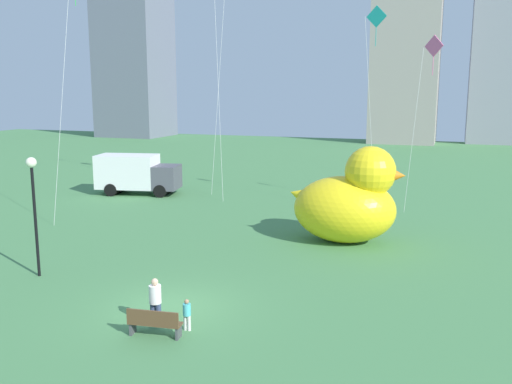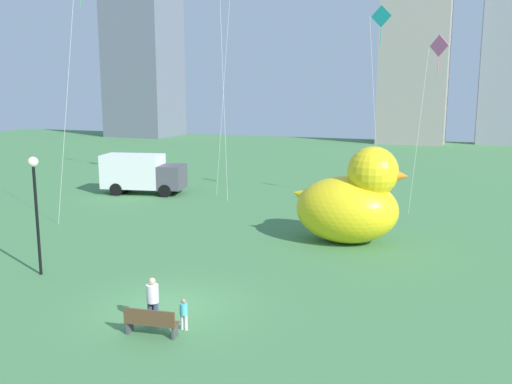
{
  "view_description": "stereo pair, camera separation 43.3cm",
  "coord_description": "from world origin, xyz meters",
  "px_view_note": "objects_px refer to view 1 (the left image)",
  "views": [
    {
      "loc": [
        8.92,
        -16.37,
        7.48
      ],
      "look_at": [
        1.66,
        4.2,
        3.48
      ],
      "focal_mm": 39.23,
      "sensor_mm": 36.0,
      "label": 1
    },
    {
      "loc": [
        9.33,
        -16.22,
        7.48
      ],
      "look_at": [
        1.66,
        4.2,
        3.48
      ],
      "focal_mm": 39.23,
      "sensor_mm": 36.0,
      "label": 2
    }
  ],
  "objects_px": {
    "lamppost": "(33,191)",
    "box_truck": "(136,174)",
    "person_child": "(187,313)",
    "kite_teal": "(376,26)",
    "park_bench": "(154,322)",
    "person_adult": "(155,300)",
    "kite_pink": "(432,53)",
    "giant_inflatable_duck": "(349,202)"
  },
  "relations": [
    {
      "from": "lamppost",
      "to": "box_truck",
      "type": "bearing_deg",
      "value": 108.85
    },
    {
      "from": "kite_teal",
      "to": "person_child",
      "type": "bearing_deg",
      "value": -98.17
    },
    {
      "from": "person_child",
      "to": "park_bench",
      "type": "bearing_deg",
      "value": -133.14
    },
    {
      "from": "person_child",
      "to": "lamppost",
      "type": "bearing_deg",
      "value": 161.27
    },
    {
      "from": "person_child",
      "to": "box_truck",
      "type": "xyz_separation_m",
      "value": [
        -13.9,
        19.91,
        0.88
      ]
    },
    {
      "from": "lamppost",
      "to": "box_truck",
      "type": "distance_m",
      "value": 18.28
    },
    {
      "from": "giant_inflatable_duck",
      "to": "kite_pink",
      "type": "bearing_deg",
      "value": 69.42
    },
    {
      "from": "person_child",
      "to": "kite_teal",
      "type": "height_order",
      "value": "kite_teal"
    },
    {
      "from": "box_truck",
      "to": "kite_teal",
      "type": "xyz_separation_m",
      "value": [
        16.75,
        -0.07,
        9.76
      ]
    },
    {
      "from": "park_bench",
      "to": "person_adult",
      "type": "distance_m",
      "value": 0.91
    },
    {
      "from": "kite_teal",
      "to": "kite_pink",
      "type": "distance_m",
      "value": 3.71
    },
    {
      "from": "giant_inflatable_duck",
      "to": "kite_teal",
      "type": "distance_m",
      "value": 12.01
    },
    {
      "from": "giant_inflatable_duck",
      "to": "kite_pink",
      "type": "distance_m",
      "value": 11.85
    },
    {
      "from": "kite_teal",
      "to": "park_bench",
      "type": "bearing_deg",
      "value": -99.84
    },
    {
      "from": "person_child",
      "to": "lamppost",
      "type": "relative_size",
      "value": 0.21
    },
    {
      "from": "kite_teal",
      "to": "giant_inflatable_duck",
      "type": "bearing_deg",
      "value": -89.68
    },
    {
      "from": "giant_inflatable_duck",
      "to": "kite_pink",
      "type": "relative_size",
      "value": 0.55
    },
    {
      "from": "park_bench",
      "to": "lamppost",
      "type": "xyz_separation_m",
      "value": [
        -7.31,
        3.5,
        3.05
      ]
    },
    {
      "from": "kite_teal",
      "to": "kite_pink",
      "type": "bearing_deg",
      "value": 13.33
    },
    {
      "from": "box_truck",
      "to": "kite_teal",
      "type": "bearing_deg",
      "value": -0.25
    },
    {
      "from": "kite_teal",
      "to": "person_adult",
      "type": "bearing_deg",
      "value": -101.19
    },
    {
      "from": "person_adult",
      "to": "giant_inflatable_duck",
      "type": "xyz_separation_m",
      "value": [
        3.97,
        12.1,
        1.17
      ]
    },
    {
      "from": "park_bench",
      "to": "lamppost",
      "type": "height_order",
      "value": "lamppost"
    },
    {
      "from": "lamppost",
      "to": "kite_teal",
      "type": "distance_m",
      "value": 21.68
    },
    {
      "from": "person_child",
      "to": "kite_pink",
      "type": "height_order",
      "value": "kite_pink"
    },
    {
      "from": "person_child",
      "to": "kite_pink",
      "type": "distance_m",
      "value": 23.31
    },
    {
      "from": "kite_pink",
      "to": "lamppost",
      "type": "bearing_deg",
      "value": -128.34
    },
    {
      "from": "person_adult",
      "to": "kite_pink",
      "type": "bearing_deg",
      "value": 70.81
    },
    {
      "from": "box_truck",
      "to": "giant_inflatable_duck",
      "type": "bearing_deg",
      "value": -25.07
    },
    {
      "from": "box_truck",
      "to": "kite_pink",
      "type": "relative_size",
      "value": 0.58
    },
    {
      "from": "box_truck",
      "to": "person_adult",
      "type": "bearing_deg",
      "value": -57.28
    },
    {
      "from": "box_truck",
      "to": "person_child",
      "type": "bearing_deg",
      "value": -55.07
    },
    {
      "from": "person_child",
      "to": "lamppost",
      "type": "distance_m",
      "value": 8.99
    },
    {
      "from": "person_adult",
      "to": "person_child",
      "type": "xyz_separation_m",
      "value": [
        1.08,
        0.05,
        -0.32
      ]
    },
    {
      "from": "lamppost",
      "to": "kite_pink",
      "type": "relative_size",
      "value": 0.46
    },
    {
      "from": "person_adult",
      "to": "box_truck",
      "type": "bearing_deg",
      "value": 122.72
    },
    {
      "from": "person_adult",
      "to": "person_child",
      "type": "distance_m",
      "value": 1.13
    },
    {
      "from": "person_adult",
      "to": "lamppost",
      "type": "relative_size",
      "value": 0.33
    },
    {
      "from": "box_truck",
      "to": "lamppost",
      "type": "bearing_deg",
      "value": -71.15
    },
    {
      "from": "park_bench",
      "to": "giant_inflatable_duck",
      "type": "distance_m",
      "value": 13.42
    },
    {
      "from": "box_truck",
      "to": "kite_teal",
      "type": "distance_m",
      "value": 19.39
    },
    {
      "from": "park_bench",
      "to": "person_adult",
      "type": "xyz_separation_m",
      "value": [
        -0.36,
        0.73,
        0.41
      ]
    }
  ]
}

